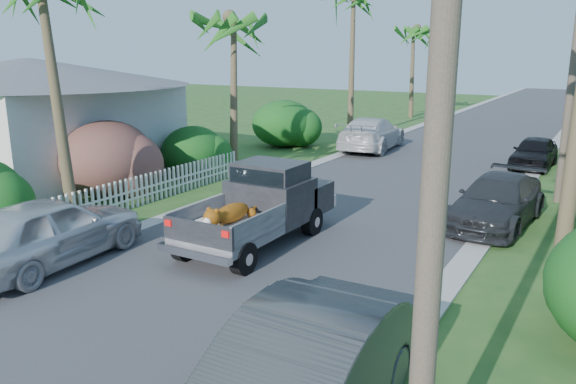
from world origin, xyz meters
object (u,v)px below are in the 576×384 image
Objects in this scene: parked_car_rf at (534,153)px; palm_l_d at (414,29)px; utility_pole_b at (575,60)px; parked_car_lf at (372,134)px; palm_l_b at (232,18)px; house_left at (33,122)px; parked_car_ln at (48,231)px; parked_car_rm at (497,201)px; pickup_truck at (265,203)px; parked_car_rn at (298,383)px; utility_pole_a at (442,82)px.

palm_l_d reaches higher than parked_car_rf.
parked_car_lf is at bearing 145.55° from utility_pole_b.
palm_l_b is 0.82× the size of house_left.
parked_car_ln is at bearing -34.82° from house_left.
parked_car_rm is 11.96m from parked_car_ln.
parked_car_rn is (4.62, -6.42, -0.18)m from pickup_truck.
palm_l_d reaches higher than house_left.
palm_l_d is 0.86× the size of utility_pole_b.
utility_pole_b is at bearing -60.05° from palm_l_d.
utility_pole_a is (6.27, -6.79, 3.59)m from pickup_truck.
pickup_truck is at bearing 123.82° from parked_car_rn.
palm_l_d reaches higher than parked_car_rn.
parked_car_rf is at bearing 34.23° from house_left.
utility_pole_b reaches higher than parked_car_rf.
utility_pole_b is (6.27, 8.21, 3.59)m from pickup_truck.
parked_car_rf is at bearing 104.91° from utility_pole_b.
parked_car_rf is (-0.21, 9.30, -0.04)m from parked_car_rm.
palm_l_b reaches higher than house_left.
pickup_truck is 1.07× the size of parked_car_ln.
parked_car_rf is 19.55m from palm_l_d.
parked_car_rm is at bearing 123.07° from parked_car_lf.
parked_car_ln is at bearing -76.22° from palm_l_b.
parked_car_rm is 0.53× the size of house_left.
palm_l_b is 8.92m from house_left.
parked_car_ln is at bearing 83.29° from parked_car_lf.
utility_pole_b is at bearing 81.68° from parked_car_rn.
utility_pole_a reaches higher than parked_car_ln.
utility_pole_b is at bearing 17.88° from house_left.
pickup_truck is 0.66× the size of palm_l_d.
utility_pole_a is 1.00× the size of utility_pole_b.
utility_pole_a reaches higher than parked_car_lf.
house_left is at bearing 169.82° from pickup_truck.
parked_car_ln is 0.65× the size of palm_l_b.
pickup_truck is 1.08× the size of parked_car_rm.
parked_car_ln is 33.79m from palm_l_d.
parked_car_rf is 0.68× the size of parked_car_lf.
parked_car_rm is at bearing 86.22° from parked_car_rn.
parked_car_rn is at bearing 104.48° from parked_car_lf.
utility_pole_a is (1.50, -20.63, 3.95)m from parked_car_rf.
parked_car_rf is at bearing -55.40° from palm_l_d.
parked_car_rf is (4.77, 13.85, -0.36)m from pickup_truck.
palm_l_d is 38.02m from utility_pole_a.
utility_pole_b reaches higher than parked_car_lf.
parked_car_lf is (-7.70, 0.68, 0.16)m from parked_car_rf.
parked_car_rm is at bearing 96.49° from utility_pole_a.
palm_l_b reaches higher than pickup_truck.
palm_l_d is at bearing 101.29° from pickup_truck.
parked_car_rn is 37.56m from palm_l_d.
palm_l_b is at bearing 130.36° from pickup_truck.
parked_car_rm is 17.53m from house_left.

